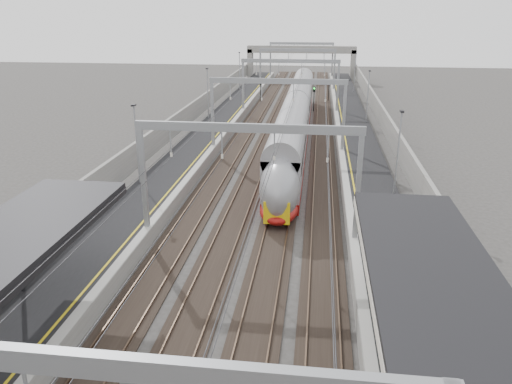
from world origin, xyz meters
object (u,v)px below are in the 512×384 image
(bench, at_px, (426,313))
(signal_green, at_px, (261,87))
(overbridge, at_px, (301,54))
(train, at_px, (295,125))

(bench, bearing_deg, signal_green, 103.19)
(bench, height_order, signal_green, signal_green)
(overbridge, bearing_deg, signal_green, -100.91)
(train, xyz_separation_m, signal_green, (-6.70, 25.72, 0.31))
(train, bearing_deg, bench, -77.90)
(train, height_order, bench, train)
(signal_green, bearing_deg, overbridge, 79.09)
(train, relative_size, bench, 27.35)
(overbridge, xyz_separation_m, train, (1.50, -52.69, -3.21))
(signal_green, bearing_deg, train, -75.40)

